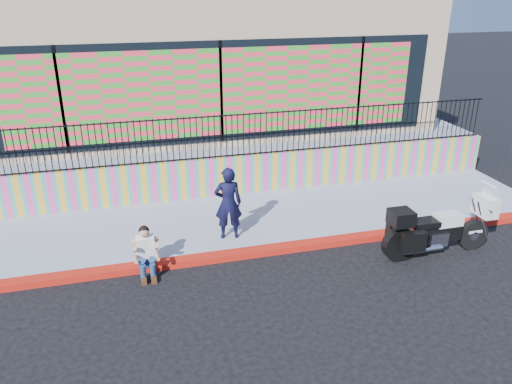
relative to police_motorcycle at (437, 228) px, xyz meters
name	(u,v)px	position (x,y,z in m)	size (l,w,h in m)	color
ground	(260,254)	(-3.77, 1.01, -0.67)	(90.00, 90.00, 0.00)	black
red_curb	(260,251)	(-3.77, 1.01, -0.60)	(16.00, 0.30, 0.15)	#A7250B
sidewalk	(243,220)	(-3.77, 2.66, -0.60)	(16.00, 3.00, 0.15)	#8E98AB
mural_wall	(229,176)	(-3.77, 4.26, 0.03)	(16.00, 0.20, 1.10)	#FF4399
metal_fence	(229,136)	(-3.77, 4.26, 1.18)	(15.80, 0.04, 1.20)	black
elevated_platform	(200,130)	(-3.77, 9.36, -0.05)	(16.00, 10.00, 1.25)	#8E98AB
storefront_building	(198,58)	(-3.77, 9.15, 2.58)	(14.00, 8.06, 4.00)	tan
police_motorcycle	(437,228)	(0.00, 0.00, 0.00)	(2.57, 0.85, 1.60)	black
police_officer	(228,203)	(-4.34, 1.73, 0.35)	(0.63, 0.41, 1.73)	black
seated_man	(146,256)	(-6.29, 0.78, -0.22)	(0.54, 0.71, 1.06)	navy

